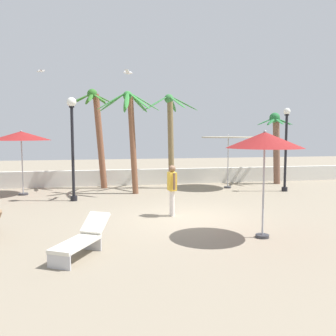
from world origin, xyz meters
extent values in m
plane|color=gray|center=(0.00, 0.00, 0.00)|extent=(56.00, 56.00, 0.00)
cube|color=silver|center=(0.00, 8.04, 0.42)|extent=(25.20, 0.30, 0.85)
cylinder|color=#333338|center=(3.75, 5.97, 0.04)|extent=(0.37, 0.37, 0.08)
cylinder|color=#A5A5AD|center=(3.75, 5.97, 1.31)|extent=(0.05, 0.05, 2.62)
cylinder|color=#B7AD93|center=(3.75, 5.97, 2.60)|extent=(2.72, 2.72, 0.06)
sphere|color=#99999E|center=(3.75, 5.97, 2.69)|extent=(0.08, 0.08, 0.08)
cylinder|color=#333338|center=(-6.14, 5.77, 0.04)|extent=(0.43, 0.43, 0.08)
cylinder|color=#A5A5AD|center=(-6.14, 5.77, 1.27)|extent=(0.05, 0.05, 2.54)
cone|color=maroon|center=(-6.14, 5.77, 2.69)|extent=(2.61, 2.61, 0.40)
sphere|color=#99999E|center=(-6.14, 5.77, 2.90)|extent=(0.08, 0.08, 0.08)
cylinder|color=#333338|center=(1.52, -2.61, 0.04)|extent=(0.36, 0.36, 0.08)
cylinder|color=#A5A5AD|center=(1.52, -2.61, 1.23)|extent=(0.05, 0.05, 2.46)
cone|color=maroon|center=(1.52, -2.61, 2.62)|extent=(2.04, 2.04, 0.42)
sphere|color=#99999E|center=(1.52, -2.61, 2.84)|extent=(0.08, 0.08, 0.08)
cylinder|color=brown|center=(-1.18, 5.18, 2.25)|extent=(0.48, 0.27, 4.50)
sphere|color=#338237|center=(-1.40, 5.18, 4.49)|extent=(0.43, 0.43, 0.43)
ellipsoid|color=#338237|center=(-0.63, 5.03, 4.22)|extent=(1.38, 0.45, 0.85)
ellipsoid|color=#338237|center=(-0.85, 5.73, 4.22)|extent=(1.11, 1.10, 0.85)
ellipsoid|color=#338237|center=(-1.42, 5.95, 4.22)|extent=(0.24, 1.37, 0.85)
ellipsoid|color=#338237|center=(-2.07, 5.56, 4.22)|extent=(1.29, 0.85, 0.85)
ellipsoid|color=#338237|center=(-2.15, 4.97, 4.22)|extent=(1.37, 0.56, 0.85)
ellipsoid|color=#338237|center=(-1.50, 4.41, 4.22)|extent=(0.37, 1.38, 0.85)
ellipsoid|color=#338237|center=(-0.93, 4.55, 4.22)|extent=(0.97, 1.22, 0.85)
cylinder|color=brown|center=(-2.65, 7.16, 2.38)|extent=(0.66, 0.31, 4.77)
sphere|color=#316E26|center=(-2.99, 7.16, 4.76)|extent=(0.50, 0.50, 0.50)
ellipsoid|color=#316E26|center=(-2.45, 7.19, 4.54)|extent=(1.02, 0.25, 0.52)
ellipsoid|color=#316E26|center=(-2.61, 7.55, 4.54)|extent=(0.84, 0.87, 0.52)
ellipsoid|color=#316E26|center=(-3.18, 7.67, 4.54)|extent=(0.53, 1.02, 0.52)
ellipsoid|color=#316E26|center=(-3.49, 7.38, 4.54)|extent=(1.01, 0.59, 0.52)
ellipsoid|color=#316E26|center=(-3.49, 6.95, 4.54)|extent=(1.01, 0.58, 0.52)
ellipsoid|color=#316E26|center=(-3.06, 6.62, 4.54)|extent=(0.33, 1.03, 0.52)
ellipsoid|color=#316E26|center=(-2.66, 6.72, 4.54)|extent=(0.77, 0.93, 0.52)
cylinder|color=brown|center=(6.95, 6.95, 1.82)|extent=(0.52, 0.36, 3.66)
sphere|color=#256D37|center=(6.78, 6.95, 3.65)|extent=(0.57, 0.57, 0.57)
ellipsoid|color=#256D37|center=(7.29, 6.96, 3.45)|extent=(0.96, 0.21, 0.44)
ellipsoid|color=#256D37|center=(7.11, 7.33, 3.45)|extent=(0.77, 0.85, 0.44)
ellipsoid|color=#256D37|center=(6.82, 7.46, 3.45)|extent=(0.26, 0.97, 0.44)
ellipsoid|color=#256D37|center=(6.42, 7.30, 3.45)|extent=(0.83, 0.80, 0.44)
ellipsoid|color=#256D37|center=(6.28, 6.98, 3.45)|extent=(0.96, 0.26, 0.44)
ellipsoid|color=#256D37|center=(6.42, 6.60, 3.45)|extent=(0.82, 0.81, 0.44)
ellipsoid|color=#256D37|center=(6.79, 6.45, 3.45)|extent=(0.20, 0.95, 0.44)
ellipsoid|color=#256D37|center=(7.16, 6.62, 3.45)|extent=(0.84, 0.78, 0.44)
cylinder|color=olive|center=(0.87, 6.49, 2.26)|extent=(0.39, 0.29, 4.53)
sphere|color=#35793C|center=(0.77, 6.49, 4.53)|extent=(0.46, 0.46, 0.46)
ellipsoid|color=#35793C|center=(1.57, 6.51, 4.30)|extent=(1.47, 0.25, 0.74)
ellipsoid|color=#35793C|center=(1.11, 7.21, 4.30)|extent=(0.80, 1.41, 0.74)
ellipsoid|color=#35793C|center=(0.14, 6.97, 4.30)|extent=(1.29, 1.04, 0.74)
ellipsoid|color=#35793C|center=(0.11, 6.04, 4.30)|extent=(1.33, 0.98, 0.74)
ellipsoid|color=#35793C|center=(1.04, 5.74, 4.30)|extent=(0.68, 1.45, 0.74)
cylinder|color=black|center=(-3.79, 3.86, 0.10)|extent=(0.28, 0.28, 0.20)
cylinder|color=black|center=(-3.79, 3.86, 1.93)|extent=(0.12, 0.12, 3.87)
cylinder|color=black|center=(-3.79, 3.86, 3.87)|extent=(0.22, 0.22, 0.06)
sphere|color=white|center=(-3.79, 3.86, 4.06)|extent=(0.39, 0.39, 0.39)
cylinder|color=black|center=(6.10, 4.45, 0.10)|extent=(0.28, 0.28, 0.20)
cylinder|color=black|center=(6.10, 4.45, 1.84)|extent=(0.12, 0.12, 3.67)
cylinder|color=black|center=(6.10, 4.45, 3.67)|extent=(0.22, 0.22, 0.06)
sphere|color=white|center=(6.10, 4.45, 3.84)|extent=(0.33, 0.33, 0.33)
cube|color=#B7B7BC|center=(-3.63, -3.91, 0.17)|extent=(0.50, 0.30, 0.35)
cube|color=#B7B7BC|center=(-3.00, -2.78, 0.17)|extent=(0.50, 0.30, 0.35)
cube|color=silver|center=(-3.31, -3.35, 0.35)|extent=(1.16, 1.49, 0.08)
cube|color=silver|center=(-2.88, -2.57, 0.61)|extent=(0.76, 0.77, 0.44)
cylinder|color=silver|center=(-0.34, 0.28, 0.44)|extent=(0.12, 0.12, 0.88)
cylinder|color=silver|center=(-0.36, 0.44, 0.44)|extent=(0.12, 0.12, 0.88)
cube|color=gold|center=(-0.35, 0.36, 1.19)|extent=(0.27, 0.38, 0.62)
sphere|color=brown|center=(-0.35, 0.36, 1.61)|extent=(0.24, 0.24, 0.24)
cylinder|color=brown|center=(-0.32, 0.12, 1.22)|extent=(0.08, 0.08, 0.56)
cylinder|color=brown|center=(-0.37, 0.60, 1.22)|extent=(0.08, 0.08, 0.56)
ellipsoid|color=white|center=(-1.47, 3.77, 5.29)|extent=(0.34, 0.20, 0.12)
sphere|color=white|center=(-1.64, 3.82, 5.32)|extent=(0.10, 0.10, 0.10)
cube|color=silver|center=(-1.54, 3.54, 5.31)|extent=(0.27, 0.50, 0.10)
cube|color=silver|center=(-1.40, 4.00, 5.31)|extent=(0.27, 0.50, 0.10)
ellipsoid|color=white|center=(-5.78, 9.87, 6.24)|extent=(0.34, 0.26, 0.12)
sphere|color=white|center=(-5.63, 9.95, 6.27)|extent=(0.10, 0.10, 0.10)
cube|color=silver|center=(-5.89, 10.08, 6.26)|extent=(0.35, 0.49, 0.04)
cube|color=silver|center=(-5.66, 9.66, 6.26)|extent=(0.35, 0.49, 0.08)
camera|label=1|loc=(-2.82, -11.42, 2.80)|focal=38.51mm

